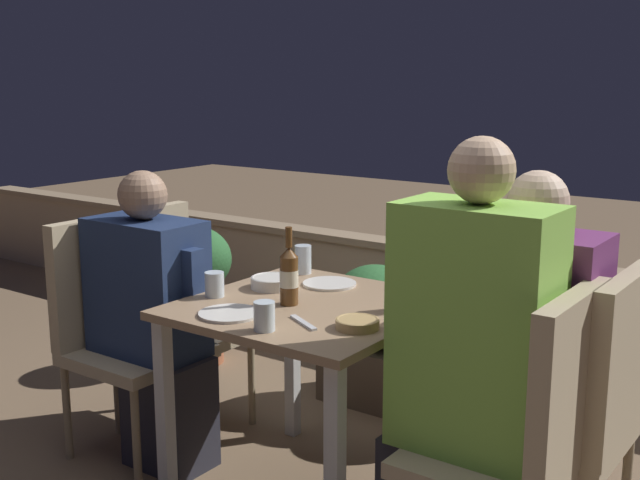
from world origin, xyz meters
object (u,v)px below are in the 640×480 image
chair_left_far (164,301)px  chair_right_near (531,427)px  chair_right_far (585,399)px  beer_bottle (289,275)px  potted_plant (196,280)px  chair_left_near (118,317)px  person_purple_stripe (519,365)px  person_green_blouse (464,370)px  person_navy_jumper (154,322)px

chair_left_far → chair_right_near: size_ratio=1.00×
chair_right_far → beer_bottle: size_ratio=3.48×
chair_right_near → chair_right_far: size_ratio=1.00×
beer_bottle → potted_plant: bearing=147.1°
chair_right_far → potted_plant: 2.37m
chair_left_near → person_purple_stripe: 1.63m
chair_left_near → chair_right_near: 1.76m
potted_plant → person_green_blouse: bearing=-24.9°
chair_left_near → person_navy_jumper: person_navy_jumper is taller
chair_right_far → person_purple_stripe: person_purple_stripe is taller
chair_left_far → chair_right_far: bearing=-0.0°
chair_left_far → potted_plant: bearing=124.4°
chair_right_far → person_navy_jumper: bearing=-170.3°
chair_right_near → chair_right_far: 0.30m
chair_left_near → person_purple_stripe: bearing=9.7°
chair_right_near → chair_right_far: same height
beer_bottle → person_purple_stripe: bearing=13.7°
person_purple_stripe → potted_plant: (-2.07, 0.64, -0.17)m
beer_bottle → person_green_blouse: bearing=-7.8°
person_purple_stripe → chair_left_near: bearing=-170.3°
person_navy_jumper → person_purple_stripe: size_ratio=0.94×
chair_left_far → chair_right_near: (1.78, -0.29, 0.00)m
chair_left_far → person_green_blouse: 1.60m
chair_right_near → beer_bottle: (-0.94, 0.10, 0.28)m
person_purple_stripe → potted_plant: 2.17m
person_green_blouse → beer_bottle: person_green_blouse is taller
chair_right_near → chair_right_far: (0.06, 0.29, 0.00)m
person_navy_jumper → chair_right_near: person_navy_jumper is taller
chair_right_near → potted_plant: size_ratio=1.29×
chair_left_near → beer_bottle: 0.88m
person_purple_stripe → person_navy_jumper: bearing=-168.8°
chair_left_far → beer_bottle: beer_bottle is taller
person_navy_jumper → chair_right_near: bearing=-0.6°
chair_right_far → person_purple_stripe: bearing=180.0°
chair_left_near → potted_plant: bearing=116.6°
chair_left_near → person_purple_stripe: person_purple_stripe is taller
person_navy_jumper → chair_left_far: (-0.24, 0.28, -0.02)m
potted_plant → chair_left_near: bearing=-63.4°
chair_right_far → beer_bottle: (-1.00, -0.19, 0.28)m
person_navy_jumper → beer_bottle: bearing=7.9°
beer_bottle → chair_left_far: bearing=167.3°
chair_left_near → beer_bottle: size_ratio=3.48×
potted_plant → chair_left_far: bearing=-55.6°
beer_bottle → potted_plant: size_ratio=0.37×
person_green_blouse → beer_bottle: bearing=172.2°
chair_left_far → person_purple_stripe: (1.63, -0.00, 0.06)m
chair_left_near → chair_left_far: bearing=94.2°
person_navy_jumper → chair_right_far: person_navy_jumper is taller
chair_left_far → potted_plant: size_ratio=1.29×
chair_left_near → potted_plant: 1.03m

